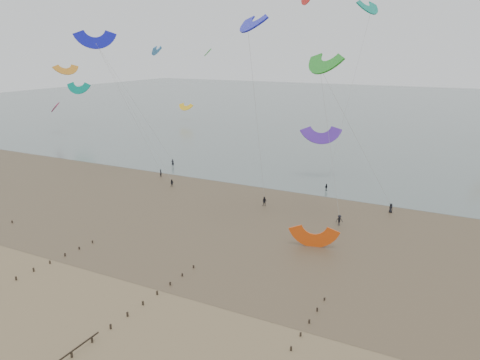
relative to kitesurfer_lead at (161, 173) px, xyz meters
name	(u,v)px	position (x,y,z in m)	size (l,w,h in m)	color
ground	(107,303)	(27.72, -47.33, -0.87)	(500.00, 500.00, 0.00)	brown
sea_and_shore	(223,209)	(23.65, -12.93, -0.86)	(500.00, 665.00, 0.03)	#475654
kitesurfer_lead	(161,173)	(0.00, 0.00, 0.00)	(0.63, 0.42, 1.74)	black
kitesurfers	(381,204)	(48.89, 0.70, 0.00)	(91.30, 26.55, 1.83)	black
grounded_kite	(313,247)	(43.58, -21.30, -0.87)	(6.14, 3.22, 4.68)	#E1490E
kites_airborne	(278,74)	(12.74, 37.14, 20.73)	(237.67, 112.35, 44.54)	#EC3FB5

